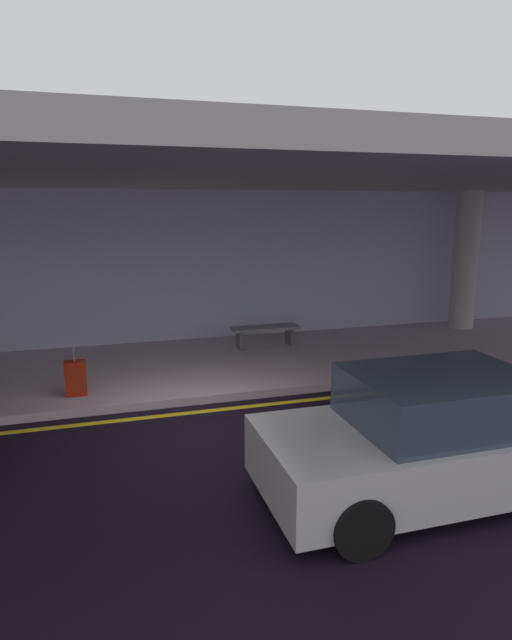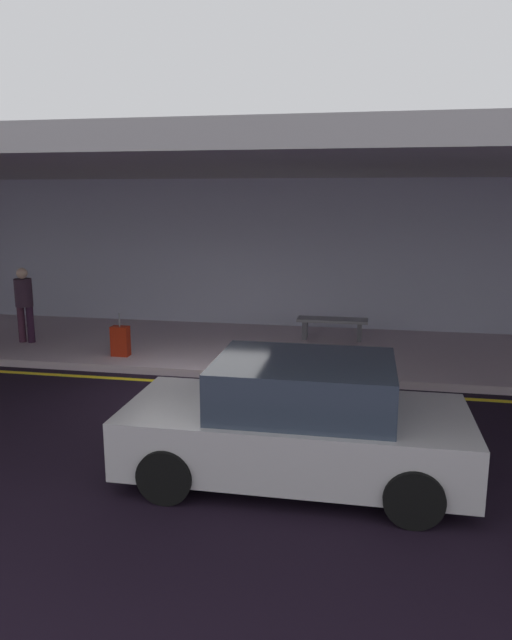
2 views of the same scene
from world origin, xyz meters
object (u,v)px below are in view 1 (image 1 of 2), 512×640
(car_silver, at_px, (433,438))
(suitcase_upright_primary, at_px, (76,378))
(support_column_center, at_px, (465,261))
(bench_metal, at_px, (265,332))

(car_silver, height_order, suitcase_upright_primary, car_silver)
(car_silver, relative_size, suitcase_upright_primary, 4.56)
(support_column_center, bearing_deg, bench_metal, -175.48)
(support_column_center, height_order, bench_metal, support_column_center)
(support_column_center, distance_m, suitcase_upright_primary, 10.44)
(car_silver, height_order, bench_metal, car_silver)
(support_column_center, relative_size, car_silver, 0.89)
(bench_metal, bearing_deg, car_silver, -90.22)
(bench_metal, bearing_deg, suitcase_upright_primary, -151.79)
(car_silver, relative_size, bench_metal, 2.56)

